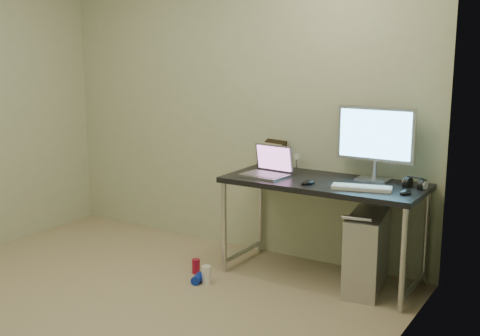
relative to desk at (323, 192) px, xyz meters
The scene contains 18 objects.
floor 1.85m from the desk, 123.90° to the right, with size 3.50×3.50×0.00m, color tan.
wall_back 1.17m from the desk, 161.68° to the left, with size 3.50×0.02×2.50m, color beige.
wall_right 1.74m from the desk, 61.17° to the right, with size 0.02×3.50×2.50m, color beige.
desk is the anchor object (origin of this frame).
tower_computer 0.53m from the desk, ahead, with size 0.32×0.57×0.59m.
cable_a 0.49m from the desk, 41.09° to the left, with size 0.01×0.01×0.70m, color black.
cable_b 0.55m from the desk, 31.99° to the left, with size 0.01×0.01×0.72m, color black.
can_red 1.13m from the desk, 154.12° to the right, with size 0.06×0.06×0.11m, color #AB1430.
can_white 1.05m from the desk, 141.41° to the right, with size 0.07×0.07×0.13m, color white.
can_blue 1.12m from the desk, 142.19° to the right, with size 0.07×0.07×0.12m, color #0D2ABD.
laptop 0.45m from the desk, behind, with size 0.35×0.30×0.23m.
monitor 0.54m from the desk, 32.78° to the left, with size 0.57×0.17×0.54m.
keyboard 0.37m from the desk, 20.09° to the right, with size 0.40×0.13×0.02m, color white.
mouse_right 0.64m from the desk, ahead, with size 0.07×0.11×0.04m, color black.
mouse_left 0.20m from the desk, 106.41° to the right, with size 0.07×0.12×0.04m, color black.
headphones 0.65m from the desk, 10.10° to the left, with size 0.16×0.10×0.10m.
picture_frame 0.69m from the desk, 153.67° to the left, with size 0.27×0.03×0.22m, color black.
webcam 0.46m from the desk, 144.32° to the left, with size 0.05×0.04×0.12m.
Camera 1 is at (2.68, -2.52, 1.71)m, focal length 45.00 mm.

